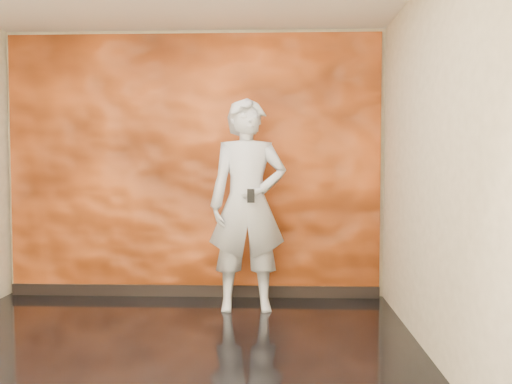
% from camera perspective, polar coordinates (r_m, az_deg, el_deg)
% --- Properties ---
extents(room, '(4.02, 4.02, 2.81)m').
position_cam_1_polar(room, '(4.11, -10.35, 2.66)').
color(room, black).
rests_on(room, ground).
extents(feature_wall, '(3.90, 0.06, 2.75)m').
position_cam_1_polar(feature_wall, '(6.04, -6.26, 2.60)').
color(feature_wall, orange).
rests_on(feature_wall, ground).
extents(baseboard, '(3.90, 0.04, 0.12)m').
position_cam_1_polar(baseboard, '(6.15, -6.25, -9.79)').
color(baseboard, black).
rests_on(baseboard, ground).
extents(man, '(0.78, 0.56, 2.03)m').
position_cam_1_polar(man, '(5.45, -0.84, -1.28)').
color(man, '#91969E').
rests_on(man, ground).
extents(phone, '(0.07, 0.02, 0.13)m').
position_cam_1_polar(phone, '(5.18, -0.52, -0.38)').
color(phone, black).
rests_on(phone, man).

